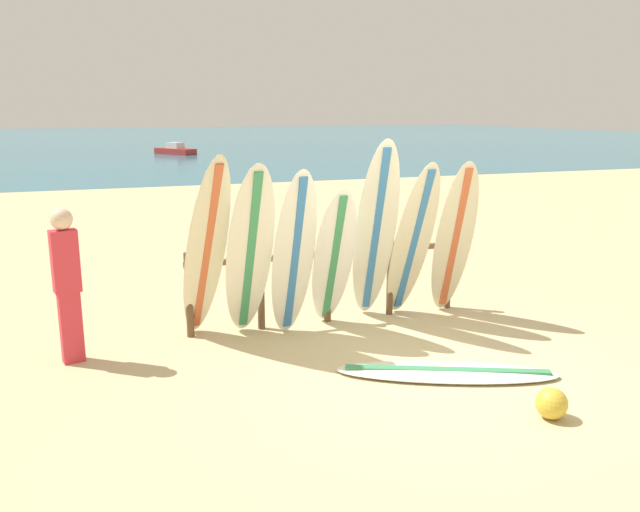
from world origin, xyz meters
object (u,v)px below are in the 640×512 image
at_px(surfboard_leaning_center, 333,259).
at_px(small_boat_offshore, 175,150).
at_px(surfboard_leaning_center_left, 294,254).
at_px(surfboard_leaning_right, 413,241).
at_px(beachgoer_standing, 67,279).
at_px(surfboard_leaning_left, 250,253).
at_px(surfboard_rack, 328,272).
at_px(surfboard_leaning_far_left, 206,250).
at_px(surfboard_lying_on_sand, 447,372).
at_px(surfboard_leaning_center_right, 375,233).
at_px(beach_ball, 552,403).
at_px(surfboard_leaning_far_right, 454,239).

relative_size(surfboard_leaning_center, small_boat_offshore, 0.62).
xyz_separation_m(surfboard_leaning_center_left, surfboard_leaning_right, (1.64, 0.13, 0.02)).
relative_size(beachgoer_standing, small_boat_offshore, 0.57).
relative_size(surfboard_leaning_left, surfboard_leaning_center, 1.18).
distance_m(surfboard_rack, surfboard_leaning_far_left, 1.71).
distance_m(surfboard_leaning_center, surfboard_leaning_right, 1.12).
bearing_deg(surfboard_lying_on_sand, surfboard_leaning_center, 110.25).
height_order(surfboard_leaning_center_left, beachgoer_standing, surfboard_leaning_center_left).
xyz_separation_m(surfboard_leaning_center_right, beach_ball, (0.46, -2.89, -1.06)).
distance_m(surfboard_leaning_far_right, beach_ball, 3.11).
xyz_separation_m(surfboard_leaning_center, small_boat_offshore, (2.16, 33.79, -0.67)).
bearing_deg(surfboard_leaning_left, surfboard_leaning_far_left, 168.74).
distance_m(surfboard_rack, beachgoer_standing, 3.15).
bearing_deg(beachgoer_standing, surfboard_leaning_center_right, 0.54).
distance_m(surfboard_lying_on_sand, small_boat_offshore, 35.53).
bearing_deg(beach_ball, beachgoer_standing, 145.05).
height_order(surfboard_rack, surfboard_lying_on_sand, surfboard_rack).
bearing_deg(surfboard_leaning_center_left, surfboard_leaning_center, 7.76).
xyz_separation_m(surfboard_lying_on_sand, beach_ball, (0.39, -1.15, 0.11)).
relative_size(surfboard_leaning_far_left, surfboard_leaning_far_right, 1.08).
bearing_deg(surfboard_leaning_far_left, small_boat_offshore, 83.73).
bearing_deg(surfboard_leaning_right, surfboard_leaning_center_left, -175.34).
bearing_deg(surfboard_rack, surfboard_lying_on_sand, -74.57).
relative_size(surfboard_leaning_right, beach_ball, 7.43).
relative_size(surfboard_leaning_left, surfboard_leaning_center_right, 0.90).
distance_m(surfboard_leaning_far_left, beachgoer_standing, 1.52).
xyz_separation_m(surfboard_leaning_center, surfboard_leaning_far_right, (1.71, 0.03, 0.13)).
bearing_deg(surfboard_leaning_center, surfboard_leaning_far_right, 1.14).
xyz_separation_m(surfboard_leaning_far_left, surfboard_leaning_center, (1.55, -0.03, -0.21)).
distance_m(surfboard_leaning_left, beach_ball, 3.61).
height_order(surfboard_leaning_far_left, surfboard_leaning_right, surfboard_leaning_far_left).
xyz_separation_m(surfboard_leaning_far_right, beachgoer_standing, (-4.77, -0.04, -0.11)).
height_order(surfboard_leaning_left, small_boat_offshore, surfboard_leaning_left).
relative_size(surfboard_rack, surfboard_leaning_far_left, 1.61).
distance_m(surfboard_leaning_center_left, surfboard_lying_on_sand, 2.24).
distance_m(surfboard_leaning_far_left, surfboard_leaning_center_left, 1.03).
relative_size(surfboard_lying_on_sand, small_boat_offshore, 0.79).
xyz_separation_m(surfboard_lying_on_sand, small_boat_offshore, (1.53, 35.50, 0.22)).
height_order(surfboard_leaning_center, small_boat_offshore, surfboard_leaning_center).
bearing_deg(surfboard_leaning_center_left, surfboard_leaning_far_left, 174.38).
relative_size(surfboard_leaning_left, surfboard_leaning_right, 1.03).
xyz_separation_m(surfboard_rack, beach_ball, (0.96, -3.22, -0.52)).
xyz_separation_m(surfboard_leaning_center_left, small_boat_offshore, (2.69, 33.86, -0.78)).
relative_size(surfboard_leaning_center_right, beachgoer_standing, 1.41).
distance_m(surfboard_leaning_right, beachgoer_standing, 4.17).
bearing_deg(surfboard_leaning_far_left, surfboard_leaning_center_left, -5.62).
bearing_deg(surfboard_leaning_far_right, surfboard_leaning_center_right, -179.74).
relative_size(surfboard_rack, surfboard_leaning_center, 1.98).
bearing_deg(surfboard_rack, surfboard_leaning_center_left, -143.32).
bearing_deg(surfboard_leaning_center, surfboard_leaning_center_right, 2.91).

